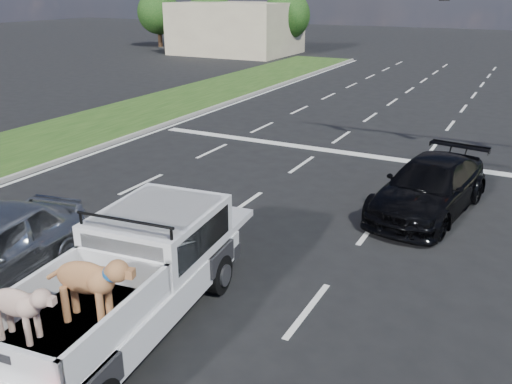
# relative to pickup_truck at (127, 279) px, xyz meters

# --- Properties ---
(ground) EXTENTS (160.00, 160.00, 0.00)m
(ground) POSITION_rel_pickup_truck_xyz_m (0.74, 1.89, -0.95)
(ground) COLOR black
(ground) RESTS_ON ground
(road_markings) EXTENTS (17.75, 60.00, 0.01)m
(road_markings) POSITION_rel_pickup_truck_xyz_m (0.74, 8.45, -0.94)
(road_markings) COLOR silver
(road_markings) RESTS_ON ground
(grass_median_left) EXTENTS (5.00, 60.00, 0.10)m
(grass_median_left) POSITION_rel_pickup_truck_xyz_m (-10.76, 7.89, -0.90)
(grass_median_left) COLOR #1D4013
(grass_median_left) RESTS_ON ground
(curb_left) EXTENTS (0.15, 60.00, 0.14)m
(curb_left) POSITION_rel_pickup_truck_xyz_m (-8.31, 7.89, -0.88)
(curb_left) COLOR gray
(curb_left) RESTS_ON ground
(building_left) EXTENTS (10.00, 8.00, 4.40)m
(building_left) POSITION_rel_pickup_truck_xyz_m (-19.26, 37.89, 1.25)
(building_left) COLOR #C4B895
(building_left) RESTS_ON ground
(tree_far_a) EXTENTS (4.20, 4.20, 5.40)m
(tree_far_a) POSITION_rel_pickup_truck_xyz_m (-29.26, 39.89, 2.34)
(tree_far_a) COLOR #332114
(tree_far_a) RESTS_ON ground
(tree_far_b) EXTENTS (4.20, 4.20, 5.40)m
(tree_far_b) POSITION_rel_pickup_truck_xyz_m (-23.26, 39.89, 2.34)
(tree_far_b) COLOR #332114
(tree_far_b) RESTS_ON ground
(tree_far_c) EXTENTS (4.20, 4.20, 5.40)m
(tree_far_c) POSITION_rel_pickup_truck_xyz_m (-15.26, 39.89, 2.34)
(tree_far_c) COLOR #332114
(tree_far_c) RESTS_ON ground
(pickup_truck) EXTENTS (2.51, 5.57, 2.02)m
(pickup_truck) POSITION_rel_pickup_truck_xyz_m (0.00, 0.00, 0.00)
(pickup_truck) COLOR black
(pickup_truck) RESTS_ON ground
(black_coupe) EXTENTS (2.68, 5.04, 1.39)m
(black_coupe) POSITION_rel_pickup_truck_xyz_m (3.49, 7.61, -0.25)
(black_coupe) COLOR black
(black_coupe) RESTS_ON ground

